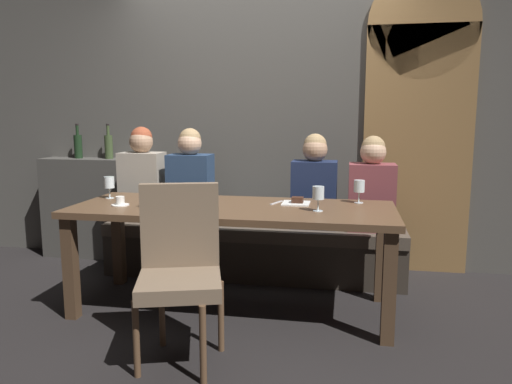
{
  "coord_description": "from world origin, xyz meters",
  "views": [
    {
      "loc": [
        0.76,
        -3.21,
        1.36
      ],
      "look_at": [
        0.16,
        0.02,
        0.84
      ],
      "focal_mm": 34.26,
      "sensor_mm": 36.0,
      "label": 1
    }
  ],
  "objects_px": {
    "wine_glass_near_left": "(318,194)",
    "espresso_cup": "(120,202)",
    "fork_on_table": "(276,203)",
    "diner_far_end": "(314,184)",
    "diner_redhead": "(142,177)",
    "wine_glass_center_front": "(359,187)",
    "wine_bottle_pale_label": "(109,146)",
    "banquette_bench": "(252,251)",
    "dessert_plate": "(296,202)",
    "chair_near_side": "(180,261)",
    "dining_table": "(233,219)",
    "diner_bearded": "(190,178)",
    "diner_near_end": "(372,186)",
    "wine_bottle_dark_red": "(78,146)",
    "wine_glass_near_right": "(150,191)",
    "wine_glass_far_right": "(109,183)"
  },
  "relations": [
    {
      "from": "diner_redhead",
      "to": "diner_bearded",
      "type": "relative_size",
      "value": 1.01
    },
    {
      "from": "dining_table",
      "to": "wine_bottle_dark_red",
      "type": "bearing_deg",
      "value": 149.12
    },
    {
      "from": "chair_near_side",
      "to": "wine_glass_near_left",
      "type": "bearing_deg",
      "value": 42.46
    },
    {
      "from": "diner_far_end",
      "to": "wine_glass_near_left",
      "type": "distance_m",
      "value": 0.79
    },
    {
      "from": "dining_table",
      "to": "banquette_bench",
      "type": "bearing_deg",
      "value": 90.0
    },
    {
      "from": "banquette_bench",
      "to": "diner_redhead",
      "type": "relative_size",
      "value": 3.09
    },
    {
      "from": "wine_glass_near_left",
      "to": "espresso_cup",
      "type": "bearing_deg",
      "value": -177.89
    },
    {
      "from": "diner_bearded",
      "to": "diner_near_end",
      "type": "height_order",
      "value": "diner_bearded"
    },
    {
      "from": "diner_bearded",
      "to": "wine_bottle_pale_label",
      "type": "relative_size",
      "value": 2.45
    },
    {
      "from": "wine_glass_near_left",
      "to": "espresso_cup",
      "type": "distance_m",
      "value": 1.36
    },
    {
      "from": "banquette_bench",
      "to": "fork_on_table",
      "type": "relative_size",
      "value": 14.71
    },
    {
      "from": "diner_redhead",
      "to": "wine_glass_far_right",
      "type": "bearing_deg",
      "value": -91.35
    },
    {
      "from": "wine_bottle_pale_label",
      "to": "wine_glass_center_front",
      "type": "xyz_separation_m",
      "value": [
        2.29,
        -0.77,
        -0.22
      ]
    },
    {
      "from": "diner_bearded",
      "to": "chair_near_side",
      "type": "bearing_deg",
      "value": -74.31
    },
    {
      "from": "diner_redhead",
      "to": "wine_glass_center_front",
      "type": "relative_size",
      "value": 4.94
    },
    {
      "from": "diner_bearded",
      "to": "wine_bottle_pale_label",
      "type": "height_order",
      "value": "wine_bottle_pale_label"
    },
    {
      "from": "banquette_bench",
      "to": "wine_bottle_dark_red",
      "type": "height_order",
      "value": "wine_bottle_dark_red"
    },
    {
      "from": "wine_bottle_dark_red",
      "to": "wine_glass_far_right",
      "type": "xyz_separation_m",
      "value": [
        0.77,
        -0.91,
        -0.21
      ]
    },
    {
      "from": "diner_far_end",
      "to": "wine_glass_center_front",
      "type": "height_order",
      "value": "diner_far_end"
    },
    {
      "from": "chair_near_side",
      "to": "wine_bottle_pale_label",
      "type": "distance_m",
      "value": 2.27
    },
    {
      "from": "wine_bottle_pale_label",
      "to": "wine_glass_near_left",
      "type": "height_order",
      "value": "wine_bottle_pale_label"
    },
    {
      "from": "banquette_bench",
      "to": "chair_near_side",
      "type": "height_order",
      "value": "chair_near_side"
    },
    {
      "from": "wine_glass_far_right",
      "to": "espresso_cup",
      "type": "bearing_deg",
      "value": -50.91
    },
    {
      "from": "wine_glass_far_right",
      "to": "fork_on_table",
      "type": "bearing_deg",
      "value": 1.35
    },
    {
      "from": "fork_on_table",
      "to": "diner_far_end",
      "type": "bearing_deg",
      "value": 87.4
    },
    {
      "from": "dining_table",
      "to": "wine_glass_near_right",
      "type": "bearing_deg",
      "value": -161.08
    },
    {
      "from": "espresso_cup",
      "to": "banquette_bench",
      "type": "bearing_deg",
      "value": 46.81
    },
    {
      "from": "banquette_bench",
      "to": "chair_near_side",
      "type": "bearing_deg",
      "value": -95.18
    },
    {
      "from": "dining_table",
      "to": "diner_far_end",
      "type": "height_order",
      "value": "diner_far_end"
    },
    {
      "from": "dining_table",
      "to": "chair_near_side",
      "type": "distance_m",
      "value": 0.74
    },
    {
      "from": "chair_near_side",
      "to": "wine_bottle_pale_label",
      "type": "relative_size",
      "value": 3.01
    },
    {
      "from": "diner_redhead",
      "to": "diner_near_end",
      "type": "bearing_deg",
      "value": -0.5
    },
    {
      "from": "dining_table",
      "to": "espresso_cup",
      "type": "relative_size",
      "value": 18.33
    },
    {
      "from": "wine_bottle_pale_label",
      "to": "diner_far_end",
      "type": "bearing_deg",
      "value": -9.73
    },
    {
      "from": "diner_redhead",
      "to": "wine_glass_near_left",
      "type": "distance_m",
      "value": 1.74
    },
    {
      "from": "wine_bottle_dark_red",
      "to": "diner_bearded",
      "type": "bearing_deg",
      "value": -15.35
    },
    {
      "from": "diner_redhead",
      "to": "wine_glass_center_front",
      "type": "xyz_separation_m",
      "value": [
        1.82,
        -0.43,
        0.02
      ]
    },
    {
      "from": "diner_bearded",
      "to": "diner_far_end",
      "type": "xyz_separation_m",
      "value": [
        1.04,
        0.01,
        -0.02
      ]
    },
    {
      "from": "wine_bottle_pale_label",
      "to": "wine_glass_center_front",
      "type": "distance_m",
      "value": 2.43
    },
    {
      "from": "diner_redhead",
      "to": "espresso_cup",
      "type": "xyz_separation_m",
      "value": [
        0.2,
        -0.84,
        -0.07
      ]
    },
    {
      "from": "diner_far_end",
      "to": "wine_bottle_dark_red",
      "type": "xyz_separation_m",
      "value": [
        -2.26,
        0.33,
        0.26
      ]
    },
    {
      "from": "chair_near_side",
      "to": "wine_bottle_pale_label",
      "type": "height_order",
      "value": "wine_bottle_pale_label"
    },
    {
      "from": "banquette_bench",
      "to": "dessert_plate",
      "type": "relative_size",
      "value": 13.16
    },
    {
      "from": "diner_far_end",
      "to": "wine_bottle_dark_red",
      "type": "relative_size",
      "value": 2.34
    },
    {
      "from": "diner_redhead",
      "to": "wine_glass_near_right",
      "type": "bearing_deg",
      "value": -63.44
    },
    {
      "from": "chair_near_side",
      "to": "dessert_plate",
      "type": "xyz_separation_m",
      "value": [
        0.55,
        0.89,
        0.2
      ]
    },
    {
      "from": "diner_bearded",
      "to": "wine_glass_center_front",
      "type": "bearing_deg",
      "value": -17.13
    },
    {
      "from": "wine_glass_near_left",
      "to": "wine_glass_far_right",
      "type": "bearing_deg",
      "value": 172.37
    },
    {
      "from": "chair_near_side",
      "to": "wine_glass_near_left",
      "type": "distance_m",
      "value": 1.02
    },
    {
      "from": "banquette_bench",
      "to": "wine_bottle_dark_red",
      "type": "distance_m",
      "value": 1.97
    }
  ]
}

